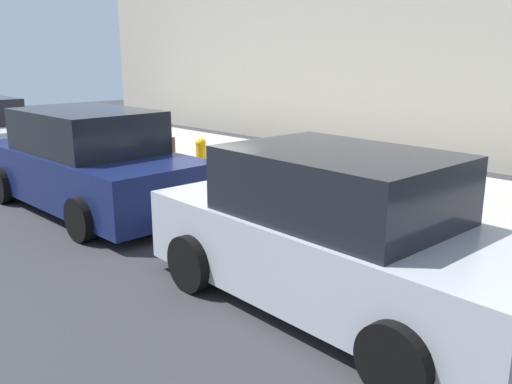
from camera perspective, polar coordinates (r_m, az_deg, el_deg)
The scene contains 13 objects.
ground_plane at distance 10.49m, azimuth -8.87°, elevation 0.02°, with size 40.00×40.00×0.00m, color #333335.
sidewalk_curb at distance 12.05m, azimuth 0.83°, elevation 2.38°, with size 18.00×5.00×0.14m, color #ADA89E.
suitcase_olive_0 at distance 8.09m, azimuth 13.20°, elevation -1.19°, with size 0.36×0.28×0.95m.
suitcase_teal_1 at distance 8.40m, azimuth 10.43°, elevation -0.79°, with size 0.40×0.23×0.82m.
suitcase_navy_2 at distance 8.58m, azimuth 7.09°, elevation 0.39°, with size 0.42×0.24×0.80m.
suitcase_maroon_3 at distance 8.92m, azimuth 4.44°, elevation 0.80°, with size 0.40×0.22×0.88m.
suitcase_black_4 at distance 9.30m, azimuth 2.20°, elevation 1.57°, with size 0.41×0.26×0.80m.
suitcase_silver_5 at distance 9.65m, azimuth -0.12°, elevation 1.98°, with size 0.41×0.26×0.92m.
suitcase_red_6 at distance 10.13m, azimuth -1.98°, elevation 2.17°, with size 0.48×0.24×0.79m.
fire_hydrant at distance 10.79m, azimuth -5.81°, elevation 3.62°, with size 0.39×0.21×0.83m.
bollard_post at distance 11.30m, azimuth -8.77°, elevation 3.79°, with size 0.12×0.12×0.78m, color brown.
parked_car_silver_0 at distance 5.54m, azimuth 8.44°, elevation -4.67°, with size 4.33×2.07×1.65m.
parked_car_navy_1 at distance 9.50m, azimuth -17.18°, elevation 2.90°, with size 4.65×2.11×1.68m.
Camera 1 is at (-8.33, 5.84, 2.55)m, focal length 37.94 mm.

